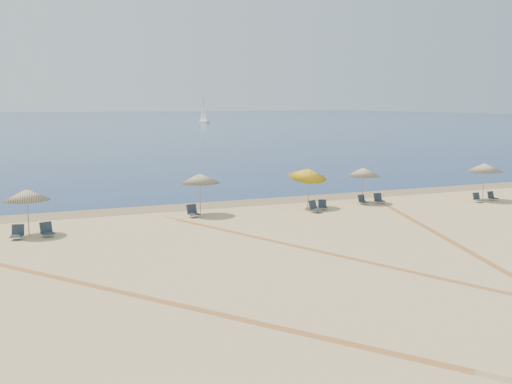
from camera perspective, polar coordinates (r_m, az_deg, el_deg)
ocean at (r=236.32m, az=-19.04°, el=6.73°), size 500.00×500.00×0.00m
wet_sand at (r=37.61m, az=-2.28°, el=-1.09°), size 500.00×500.00×0.00m
umbrella_1 at (r=30.29m, az=-21.57°, el=-0.24°), size 2.16×2.16×2.36m
umbrella_2 at (r=33.44m, az=-5.52°, el=1.35°), size 2.26×2.26×2.49m
umbrella_3 at (r=35.66m, az=5.10°, el=1.86°), size 2.33×2.39×2.70m
umbrella_4 at (r=38.00m, az=10.46°, el=1.96°), size 2.11×2.11×2.38m
umbrella_5 at (r=41.17m, az=21.50°, el=2.26°), size 2.33×2.34×2.55m
chair_1 at (r=29.94m, az=-22.35°, el=-3.73°), size 0.69×0.77×0.69m
chair_2 at (r=30.00m, az=-19.83°, el=-3.56°), size 0.71×0.78×0.69m
chair_3 at (r=33.20m, az=-6.22°, el=-1.92°), size 0.68×0.77×0.71m
chair_4 at (r=34.55m, az=5.76°, el=-1.49°), size 0.79×0.85×0.71m
chair_5 at (r=35.50m, az=6.54°, el=-1.31°), size 0.66×0.72×0.60m
chair_6 at (r=37.73m, az=10.42°, el=-0.79°), size 0.58×0.66×0.61m
chair_7 at (r=38.31m, az=11.94°, el=-0.67°), size 0.59×0.67×0.65m
chair_8 at (r=40.61m, az=20.91°, el=-0.55°), size 0.51×0.60×0.61m
chair_9 at (r=41.68m, az=22.14°, el=-0.41°), size 0.51×0.59×0.59m
sailboat_1 at (r=189.69m, az=-5.18°, el=7.51°), size 2.68×5.53×7.98m
tire_tracks at (r=22.75m, az=7.21°, el=-7.73°), size 53.03×41.71×0.00m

